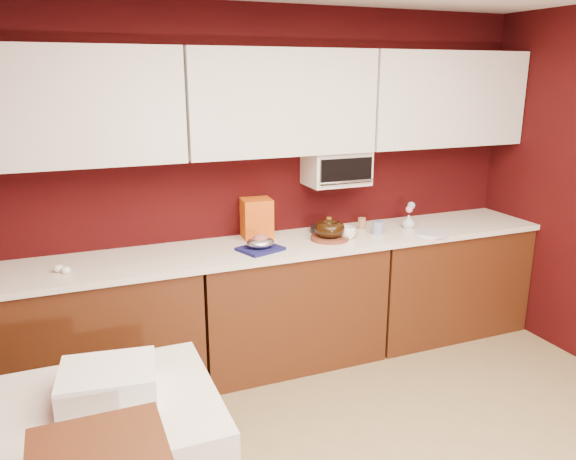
{
  "coord_description": "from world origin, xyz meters",
  "views": [
    {
      "loc": [
        -1.42,
        -1.53,
        2.04
      ],
      "look_at": [
        -0.04,
        1.84,
        1.02
      ],
      "focal_mm": 35.0,
      "sensor_mm": 36.0,
      "label": 1
    }
  ],
  "objects_px": {
    "foil_ham_nest": "(260,242)",
    "coffee_mug": "(348,232)",
    "blue_jar": "(378,228)",
    "newspaper_stack": "(108,383)",
    "toaster_oven": "(336,168)",
    "pandoro_box": "(257,218)",
    "flower_vase": "(409,221)",
    "bundt_cake": "(330,229)"
  },
  "relations": [
    {
      "from": "foil_ham_nest",
      "to": "coffee_mug",
      "type": "height_order",
      "value": "coffee_mug"
    },
    {
      "from": "coffee_mug",
      "to": "blue_jar",
      "type": "xyz_separation_m",
      "value": [
        0.26,
        0.02,
        -0.0
      ]
    },
    {
      "from": "newspaper_stack",
      "to": "toaster_oven",
      "type": "bearing_deg",
      "value": 39.63
    },
    {
      "from": "pandoro_box",
      "to": "flower_vase",
      "type": "relative_size",
      "value": 2.43
    },
    {
      "from": "flower_vase",
      "to": "foil_ham_nest",
      "type": "bearing_deg",
      "value": -175.34
    },
    {
      "from": "bundt_cake",
      "to": "blue_jar",
      "type": "bearing_deg",
      "value": -1.0
    },
    {
      "from": "coffee_mug",
      "to": "flower_vase",
      "type": "xyz_separation_m",
      "value": [
        0.57,
        0.08,
        0.0
      ]
    },
    {
      "from": "blue_jar",
      "to": "coffee_mug",
      "type": "bearing_deg",
      "value": -174.62
    },
    {
      "from": "blue_jar",
      "to": "bundt_cake",
      "type": "bearing_deg",
      "value": 179.0
    },
    {
      "from": "toaster_oven",
      "to": "flower_vase",
      "type": "distance_m",
      "value": 0.7
    },
    {
      "from": "bundt_cake",
      "to": "pandoro_box",
      "type": "xyz_separation_m",
      "value": [
        -0.46,
        0.26,
        0.06
      ]
    },
    {
      "from": "foil_ham_nest",
      "to": "pandoro_box",
      "type": "xyz_separation_m",
      "value": [
        0.08,
        0.31,
        0.09
      ]
    },
    {
      "from": "bundt_cake",
      "to": "foil_ham_nest",
      "type": "height_order",
      "value": "bundt_cake"
    },
    {
      "from": "bundt_cake",
      "to": "pandoro_box",
      "type": "height_order",
      "value": "pandoro_box"
    },
    {
      "from": "bundt_cake",
      "to": "flower_vase",
      "type": "xyz_separation_m",
      "value": [
        0.69,
        0.05,
        -0.02
      ]
    },
    {
      "from": "bundt_cake",
      "to": "flower_vase",
      "type": "height_order",
      "value": "bundt_cake"
    },
    {
      "from": "toaster_oven",
      "to": "pandoro_box",
      "type": "bearing_deg",
      "value": 175.97
    },
    {
      "from": "bundt_cake",
      "to": "blue_jar",
      "type": "xyz_separation_m",
      "value": [
        0.39,
        -0.01,
        -0.03
      ]
    },
    {
      "from": "newspaper_stack",
      "to": "flower_vase",
      "type": "bearing_deg",
      "value": 29.39
    },
    {
      "from": "pandoro_box",
      "to": "foil_ham_nest",
      "type": "bearing_deg",
      "value": -99.82
    },
    {
      "from": "pandoro_box",
      "to": "coffee_mug",
      "type": "xyz_separation_m",
      "value": [
        0.58,
        -0.29,
        -0.09
      ]
    },
    {
      "from": "flower_vase",
      "to": "newspaper_stack",
      "type": "height_order",
      "value": "flower_vase"
    },
    {
      "from": "pandoro_box",
      "to": "newspaper_stack",
      "type": "distance_m",
      "value": 1.93
    },
    {
      "from": "bundt_cake",
      "to": "foil_ham_nest",
      "type": "distance_m",
      "value": 0.54
    },
    {
      "from": "foil_ham_nest",
      "to": "flower_vase",
      "type": "xyz_separation_m",
      "value": [
        1.23,
        0.1,
        0.0
      ]
    },
    {
      "from": "coffee_mug",
      "to": "blue_jar",
      "type": "height_order",
      "value": "coffee_mug"
    },
    {
      "from": "coffee_mug",
      "to": "newspaper_stack",
      "type": "relative_size",
      "value": 0.29
    },
    {
      "from": "foil_ham_nest",
      "to": "coffee_mug",
      "type": "xyz_separation_m",
      "value": [
        0.67,
        0.02,
        -0.0
      ]
    },
    {
      "from": "toaster_oven",
      "to": "bundt_cake",
      "type": "height_order",
      "value": "toaster_oven"
    },
    {
      "from": "toaster_oven",
      "to": "bundt_cake",
      "type": "bearing_deg",
      "value": -124.83
    },
    {
      "from": "foil_ham_nest",
      "to": "coffee_mug",
      "type": "bearing_deg",
      "value": 1.58
    },
    {
      "from": "bundt_cake",
      "to": "blue_jar",
      "type": "distance_m",
      "value": 0.39
    },
    {
      "from": "coffee_mug",
      "to": "newspaper_stack",
      "type": "xyz_separation_m",
      "value": [
        -1.75,
        -1.22,
        -0.14
      ]
    },
    {
      "from": "blue_jar",
      "to": "flower_vase",
      "type": "relative_size",
      "value": 0.85
    },
    {
      "from": "blue_jar",
      "to": "flower_vase",
      "type": "distance_m",
      "value": 0.31
    },
    {
      "from": "foil_ham_nest",
      "to": "coffee_mug",
      "type": "distance_m",
      "value": 0.67
    },
    {
      "from": "toaster_oven",
      "to": "bundt_cake",
      "type": "distance_m",
      "value": 0.47
    },
    {
      "from": "bundt_cake",
      "to": "coffee_mug",
      "type": "bearing_deg",
      "value": -13.87
    },
    {
      "from": "flower_vase",
      "to": "newspaper_stack",
      "type": "distance_m",
      "value": 2.67
    },
    {
      "from": "toaster_oven",
      "to": "newspaper_stack",
      "type": "distance_m",
      "value": 2.37
    },
    {
      "from": "pandoro_box",
      "to": "coffee_mug",
      "type": "height_order",
      "value": "pandoro_box"
    },
    {
      "from": "toaster_oven",
      "to": "foil_ham_nest",
      "type": "distance_m",
      "value": 0.85
    }
  ]
}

